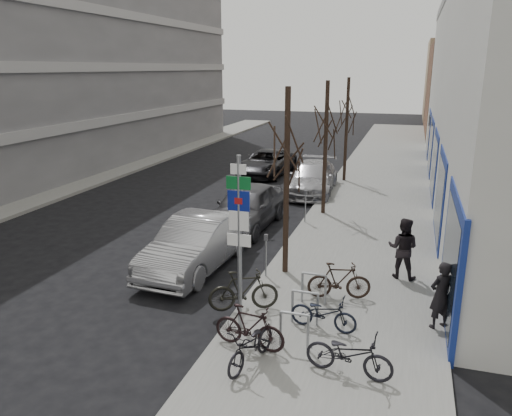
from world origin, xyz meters
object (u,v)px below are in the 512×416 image
Objects in this scene: parked_car_front at (196,244)px; pedestrian_near at (441,295)px; bike_rack at (305,304)px; meter_mid at (305,203)px; bike_far_curb at (349,351)px; lane_car at (266,163)px; bike_near_right at (249,327)px; bike_far_inner at (339,280)px; highway_sign_pole at (239,233)px; parked_car_mid at (247,206)px; bike_near_left at (252,343)px; tree_near at (287,138)px; bike_mid_curb at (324,310)px; meter_back at (329,175)px; parked_car_back at (313,178)px; meter_front at (266,251)px; pedestrian_far at (403,248)px; tree_mid at (327,117)px; tree_far at (348,105)px.

pedestrian_near is at bearing -12.00° from parked_car_front.
bike_rack is 8.07m from meter_mid.
bike_rack is 1.30× the size of bike_far_curb.
lane_car is 3.14× the size of pedestrian_near.
bike_near_right is at bearing 87.07° from bike_far_curb.
bike_near_right is 3.33m from bike_far_inner.
highway_sign_pole is 8.15m from parked_car_mid.
highway_sign_pole is 2.39m from bike_near_left.
tree_near is 3.52× the size of bike_mid_curb.
parked_car_front reaches higher than meter_back.
highway_sign_pole is 0.82× the size of lane_car.
parked_car_back is at bearing 94.14° from highway_sign_pole.
bike_far_inner is at bearing -70.62° from meter_mid.
bike_mid_curb is 0.94× the size of bike_far_inner.
meter_mid is 8.31m from bike_mid_curb.
bike_rack is 2.11m from bike_near_left.
meter_front is 0.25× the size of lane_car.
pedestrian_far is (1.52, 1.90, 0.40)m from bike_far_inner.
meter_front is 14.82m from lane_car.
meter_mid is at bearing -106.70° from tree_mid.
tree_mid reaches higher than lane_car.
tree_near reaches higher than meter_front.
pedestrian_near is (1.75, 2.50, 0.28)m from bike_far_curb.
tree_near reaches higher than pedestrian_near.
parked_car_back is (1.54, 10.54, -0.05)m from parked_car_front.
parked_car_mid is (-2.11, -0.88, -0.08)m from meter_mid.
pedestrian_far is (5.85, -3.55, 0.22)m from parked_car_mid.
tree_mid is 4.78m from parked_car_mid.
tree_mid is 10.12m from pedestrian_near.
bike_near_left is 5.69m from parked_car_front.
bike_near_right is at bearing 138.46° from bike_mid_curb.
parked_car_front is at bearing -113.63° from meter_mid.
meter_front is 0.73× the size of bike_far_curb.
highway_sign_pole reaches higher than bike_near_left.
meter_mid is at bearing -40.18° from pedestrian_far.
parked_car_front is at bearing 127.87° from highway_sign_pole.
tree_far is 17.64m from bike_near_right.
bike_far_curb is 3.40m from bike_far_inner.
meter_back is at bearing 91.02° from highway_sign_pole.
pedestrian_far reaches higher than pedestrian_near.
pedestrian_far is at bearing -75.15° from tree_far.
meter_back reaches higher than bike_mid_curb.
bike_mid_curb is 2.70m from pedestrian_near.
meter_front reaches higher than bike_rack.
meter_mid is (0.00, 5.50, 0.00)m from meter_front.
pedestrian_near is at bearing -64.70° from bike_mid_curb.
bike_far_curb reaches higher than bike_near_left.
meter_back is at bearing -100.20° from tree_far.
parked_car_mid is (-4.23, 7.16, 0.21)m from bike_mid_curb.
highway_sign_pole is 4.46m from parked_car_front.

